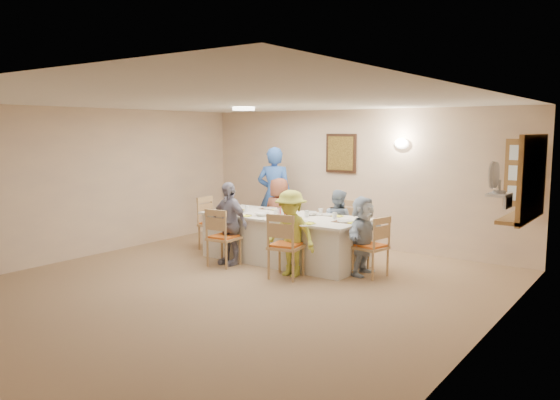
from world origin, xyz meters
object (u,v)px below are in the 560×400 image
Objects in this scene: chair_right_end at (371,246)px; condiment_ketchup at (283,207)px; dining_table at (284,238)px; chair_back_left at (283,224)px; chair_left_end at (214,223)px; diner_back_right at (338,224)px; diner_back_left at (279,214)px; caregiver at (274,195)px; diner_right_end at (363,236)px; serving_hatch at (532,178)px; diner_front_right at (291,233)px; chair_back_right at (341,229)px; chair_front_right at (286,245)px; desk_fan at (497,181)px; chair_front_left at (224,237)px; diner_front_left at (229,223)px.

condiment_ketchup reaches higher than chair_right_end.
dining_table is at bearing -79.01° from chair_right_end.
chair_right_end reaches higher than chair_back_left.
chair_left_end is 0.82× the size of diner_back_right.
diner_back_left is at bearing 130.12° from condiment_ketchup.
diner_back_right is 1.75m from caregiver.
chair_left_end is 2.97m from diner_right_end.
serving_hatch is at bearing 10.71° from condiment_ketchup.
diner_front_right is at bearing 124.93° from diner_back_left.
chair_front_right reaches higher than chair_back_right.
desk_fan is at bearing 171.26° from chair_front_right.
serving_hatch is 1.67× the size of chair_right_end.
serving_hatch is 4.23m from diner_back_left.
desk_fan is at bearing -109.30° from diner_right_end.
chair_front_right reaches higher than chair_right_end.
chair_front_left is 0.73× the size of diner_front_right.
dining_table is 0.51m from condiment_ketchup.
diner_right_end is (2.02, -0.80, 0.14)m from chair_back_left.
diner_front_right is 0.70× the size of caregiver.
diner_front_left reaches higher than diner_back_left.
diner_back_left is at bearing -84.23° from chair_back_left.
chair_right_end is 3.59× the size of condiment_ketchup.
serving_hatch reaches higher than diner_right_end.
desk_fan is 0.23× the size of diner_back_left.
chair_back_left is 0.94× the size of chair_left_end.
diner_front_left is 0.73× the size of caregiver.
caregiver is 1.52m from condiment_ketchup.
chair_front_right is at bearing -86.67° from chair_back_right.
chair_back_right is (-2.84, 1.46, -1.07)m from desk_fan.
desk_fan is 4.43m from chair_back_left.
chair_left_end is at bearing 180.00° from dining_table.
desk_fan reaches higher than chair_front_left.
diner_front_left is at bearing -179.91° from diner_front_right.
chair_back_left is 1.21m from diner_back_right.
caregiver is (-1.65, 1.83, 0.27)m from diner_front_right.
chair_back_right is (0.60, 0.80, 0.10)m from dining_table.
diner_back_left is 0.70m from caregiver.
chair_left_end is 0.72× the size of diner_front_left.
chair_left_end is at bearing -172.27° from serving_hatch.
chair_front_right is at bearing 107.00° from caregiver.
diner_back_right reaches higher than chair_front_left.
serving_hatch reaches higher than chair_back_right.
chair_front_right is at bearing 175.69° from chair_front_left.
chair_right_end is at bearing 132.90° from caregiver.
condiment_ketchup is at bearing -79.51° from chair_right_end.
chair_back_right is 2.00m from chair_front_left.
diner_right_end is 1.49m from condiment_ketchup.
chair_back_left is at bearing 67.18° from diner_right_end.
chair_back_left is 1.06m from condiment_ketchup.
chair_front_right is at bearing -47.36° from chair_back_left.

